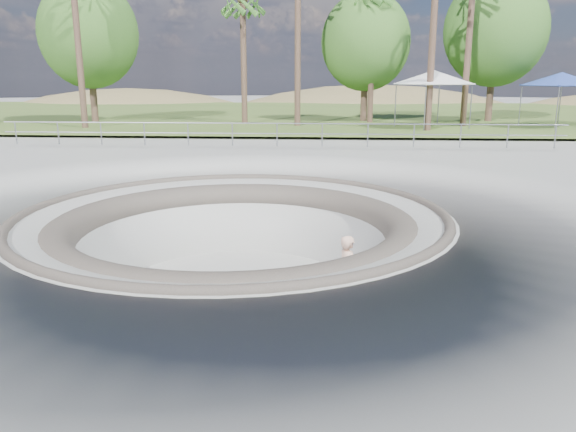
{
  "coord_description": "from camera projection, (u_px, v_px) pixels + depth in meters",
  "views": [
    {
      "loc": [
        2.18,
        -12.89,
        3.19
      ],
      "look_at": [
        1.29,
        0.25,
        -0.1
      ],
      "focal_mm": 35.0,
      "sensor_mm": 36.0,
      "label": 1
    }
  ],
  "objects": [
    {
      "name": "canopy_blue",
      "position": [
        562.0,
        79.0,
        32.17
      ],
      "size": [
        5.77,
        5.77,
        3.14
      ],
      "color": "gray",
      "rests_on": "ground"
    },
    {
      "name": "distant_hills",
      "position": [
        339.0,
        160.0,
        70.19
      ],
      "size": [
        103.2,
        45.0,
        28.6
      ],
      "color": "brown",
      "rests_on": "ground"
    },
    {
      "name": "safety_railing",
      "position": [
        277.0,
        134.0,
        24.85
      ],
      "size": [
        25.0,
        0.06,
        1.03
      ],
      "color": "gray",
      "rests_on": "ground"
    },
    {
      "name": "bushy_tree_right",
      "position": [
        496.0,
        30.0,
        36.03
      ],
      "size": [
        6.58,
        5.98,
        9.5
      ],
      "color": "brown",
      "rests_on": "ground"
    },
    {
      "name": "bushy_tree_left",
      "position": [
        88.0,
        34.0,
        35.71
      ],
      "size": [
        6.3,
        5.73,
        9.09
      ],
      "color": "brown",
      "rests_on": "ground"
    },
    {
      "name": "skater",
      "position": [
        348.0,
        273.0,
        12.21
      ],
      "size": [
        0.6,
        0.72,
        1.69
      ],
      "primitive_type": "imported",
      "rotation": [
        0.0,
        0.0,
        1.95
      ],
      "color": "beige",
      "rests_on": "skateboard"
    },
    {
      "name": "bushy_tree_mid",
      "position": [
        366.0,
        42.0,
        36.49
      ],
      "size": [
        5.79,
        5.27,
        8.36
      ],
      "color": "brown",
      "rests_on": "ground"
    },
    {
      "name": "canopy_white",
      "position": [
        434.0,
        77.0,
        31.93
      ],
      "size": [
        5.82,
        5.82,
        3.24
      ],
      "color": "gray",
      "rests_on": "ground"
    },
    {
      "name": "grass_strip",
      "position": [
        300.0,
        113.0,
        46.26
      ],
      "size": [
        180.0,
        36.0,
        0.12
      ],
      "color": "#455F26",
      "rests_on": "ground"
    },
    {
      "name": "skateboard",
      "position": [
        347.0,
        309.0,
        12.42
      ],
      "size": [
        0.91,
        0.39,
        0.09
      ],
      "color": "#98613C",
      "rests_on": "ground"
    },
    {
      "name": "skate_bowl",
      "position": [
        235.0,
        286.0,
        13.84
      ],
      "size": [
        14.0,
        14.0,
        4.1
      ],
      "color": "#9A9995",
      "rests_on": "ground"
    },
    {
      "name": "ground",
      "position": [
        234.0,
        214.0,
        13.4
      ],
      "size": [
        180.0,
        180.0,
        0.0
      ],
      "primitive_type": "plane",
      "color": "#9A9995",
      "rests_on": "ground"
    },
    {
      "name": "palm_b",
      "position": [
        243.0,
        6.0,
        33.75
      ],
      "size": [
        2.6,
        2.6,
        8.36
      ],
      "color": "brown",
      "rests_on": "ground"
    }
  ]
}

